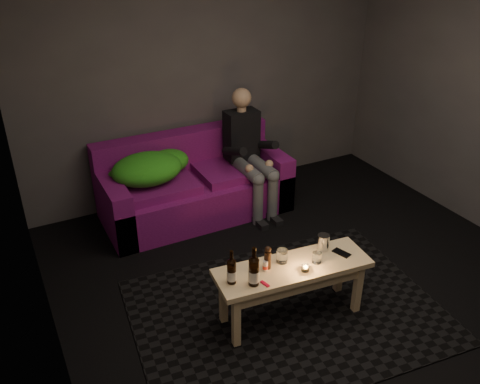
{
  "coord_description": "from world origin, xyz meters",
  "views": [
    {
      "loc": [
        -2.1,
        -2.49,
        2.68
      ],
      "look_at": [
        -0.27,
        1.03,
        0.57
      ],
      "focal_mm": 38.0,
      "sensor_mm": 36.0,
      "label": 1
    }
  ],
  "objects_px": {
    "person": "(248,150)",
    "steel_cup": "(323,242)",
    "beer_bottle_b": "(254,271)",
    "coffee_table": "(292,275)",
    "beer_bottle_a": "(232,271)",
    "sofa": "(194,187)"
  },
  "relations": [
    {
      "from": "person",
      "to": "beer_bottle_a",
      "type": "distance_m",
      "value": 1.92
    },
    {
      "from": "steel_cup",
      "to": "beer_bottle_b",
      "type": "bearing_deg",
      "value": -169.13
    },
    {
      "from": "person",
      "to": "coffee_table",
      "type": "distance_m",
      "value": 1.76
    },
    {
      "from": "person",
      "to": "steel_cup",
      "type": "distance_m",
      "value": 1.61
    },
    {
      "from": "beer_bottle_a",
      "to": "person",
      "type": "bearing_deg",
      "value": 58.32
    },
    {
      "from": "coffee_table",
      "to": "beer_bottle_b",
      "type": "xyz_separation_m",
      "value": [
        -0.36,
        -0.05,
        0.2
      ]
    },
    {
      "from": "person",
      "to": "beer_bottle_a",
      "type": "relative_size",
      "value": 4.74
    },
    {
      "from": "coffee_table",
      "to": "beer_bottle_a",
      "type": "bearing_deg",
      "value": 176.03
    },
    {
      "from": "sofa",
      "to": "coffee_table",
      "type": "relative_size",
      "value": 1.56
    },
    {
      "from": "person",
      "to": "beer_bottle_b",
      "type": "relative_size",
      "value": 4.14
    },
    {
      "from": "person",
      "to": "steel_cup",
      "type": "height_order",
      "value": "person"
    },
    {
      "from": "beer_bottle_b",
      "to": "beer_bottle_a",
      "type": "bearing_deg",
      "value": 144.86
    },
    {
      "from": "person",
      "to": "steel_cup",
      "type": "xyz_separation_m",
      "value": [
        -0.21,
        -1.59,
        -0.11
      ]
    },
    {
      "from": "person",
      "to": "coffee_table",
      "type": "xyz_separation_m",
      "value": [
        -0.52,
        -1.66,
        -0.25
      ]
    },
    {
      "from": "coffee_table",
      "to": "beer_bottle_b",
      "type": "bearing_deg",
      "value": -171.29
    },
    {
      "from": "beer_bottle_b",
      "to": "steel_cup",
      "type": "xyz_separation_m",
      "value": [
        0.67,
        0.13,
        -0.05
      ]
    },
    {
      "from": "sofa",
      "to": "person",
      "type": "relative_size",
      "value": 1.5
    },
    {
      "from": "beer_bottle_a",
      "to": "beer_bottle_b",
      "type": "height_order",
      "value": "beer_bottle_b"
    },
    {
      "from": "coffee_table",
      "to": "person",
      "type": "bearing_deg",
      "value": 72.5
    },
    {
      "from": "coffee_table",
      "to": "beer_bottle_a",
      "type": "xyz_separation_m",
      "value": [
        -0.48,
        0.03,
        0.18
      ]
    },
    {
      "from": "sofa",
      "to": "beer_bottle_b",
      "type": "distance_m",
      "value": 1.92
    },
    {
      "from": "beer_bottle_a",
      "to": "coffee_table",
      "type": "bearing_deg",
      "value": -3.97
    }
  ]
}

